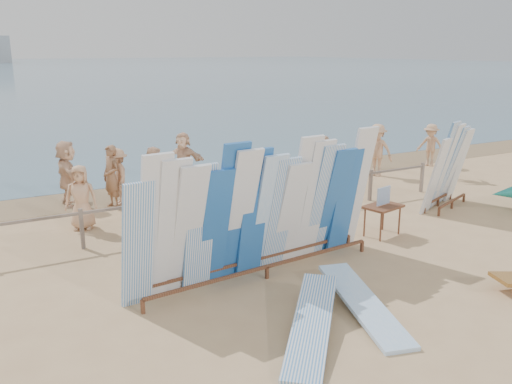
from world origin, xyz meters
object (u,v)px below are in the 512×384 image
beachgoer_0 (81,197)px  beachgoer_5 (183,159)px  beachgoer_3 (118,177)px  beachgoer_11 (67,174)px  beachgoer_1 (112,177)px  beach_chair_right (257,196)px  flat_board_e (312,335)px  beachgoer_8 (323,161)px  beach_chair_left (232,207)px  side_surfboard_rack (448,169)px  beachgoer_extra_0 (430,145)px  beachgoer_10 (453,155)px  beachgoer_4 (168,191)px  vendor_table (382,219)px  stroller (317,184)px  beachgoer_6 (240,169)px  beachgoer_2 (155,179)px  main_surfboard_rack (261,215)px  flat_board_b (363,311)px  beachgoer_9 (377,150)px

beachgoer_0 → beachgoer_5: 4.72m
beachgoer_3 → beachgoer_11: beachgoer_11 is taller
beachgoer_1 → beach_chair_right: bearing=48.4°
flat_board_e → beachgoer_8: 9.45m
beach_chair_left → beach_chair_right: beach_chair_left is taller
side_surfboard_rack → beachgoer_extra_0: size_ratio=1.57×
beachgoer_10 → beachgoer_5: 8.84m
beachgoer_4 → beachgoer_3: size_ratio=1.04×
beachgoer_3 → beachgoer_11: size_ratio=0.87×
beachgoer_10 → beachgoer_11: (-11.74, 2.86, 0.10)m
vendor_table → beachgoer_10: beachgoer_10 is taller
beachgoer_10 → beachgoer_4: bearing=-14.5°
beachgoer_1 → beachgoer_5: beachgoer_1 is taller
stroller → beachgoer_11: size_ratio=0.54×
stroller → beachgoer_5: bearing=139.3°
beachgoer_6 → beachgoer_5: 2.17m
side_surfboard_rack → beachgoer_2: side_surfboard_rack is taller
main_surfboard_rack → flat_board_b: size_ratio=2.01×
beach_chair_right → beachgoer_6: 1.29m
beachgoer_6 → beachgoer_10: 7.25m
beach_chair_left → beachgoer_0: beachgoer_0 is taller
flat_board_b → beachgoer_extra_0: size_ratio=1.74×
beach_chair_right → beachgoer_4: 2.81m
flat_board_e → beachgoer_8: (5.60, 7.57, 0.79)m
side_surfboard_rack → beachgoer_11: side_surfboard_rack is taller
side_surfboard_rack → beachgoer_3: bearing=128.4°
side_surfboard_rack → beachgoer_extra_0: 5.60m
beachgoer_8 → beachgoer_1: size_ratio=0.92×
stroller → beachgoer_3: 5.68m
beach_chair_right → beachgoer_extra_0: beachgoer_extra_0 is taller
side_surfboard_rack → beachgoer_11: bearing=129.3°
flat_board_e → beachgoer_10: beachgoer_10 is taller
beachgoer_8 → side_surfboard_rack: bearing=74.3°
vendor_table → flat_board_b: bearing=-148.5°
beach_chair_left → beachgoer_2: size_ratio=0.49×
beachgoer_2 → beachgoer_4: (-0.08, -1.18, -0.04)m
flat_board_b → beachgoer_9: size_ratio=1.53×
beachgoer_2 → beachgoer_1: bearing=50.8°
beachgoer_11 → main_surfboard_rack: bearing=-159.8°
side_surfboard_rack → beachgoer_8: 3.96m
beachgoer_2 → beachgoer_10: 9.88m
beachgoer_8 → beachgoer_11: 7.62m
stroller → beachgoer_0: size_ratio=0.62×
main_surfboard_rack → beachgoer_4: bearing=91.2°
beachgoer_9 → beachgoer_11: bearing=-122.0°
side_surfboard_rack → beach_chair_right: size_ratio=2.85×
vendor_table → beachgoer_9: 6.25m
beachgoer_0 → beachgoer_4: 2.04m
beachgoer_8 → beachgoer_11: size_ratio=0.87×
flat_board_b → beach_chair_right: bearing=91.3°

